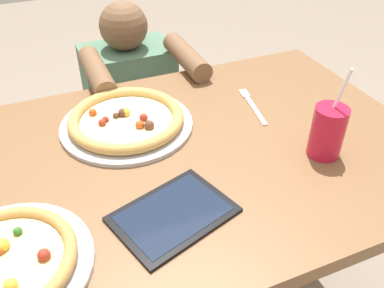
% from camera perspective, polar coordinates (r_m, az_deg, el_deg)
% --- Properties ---
extents(dining_table, '(1.29, 0.84, 0.75)m').
position_cam_1_polar(dining_table, '(1.09, -1.79, -5.92)').
color(dining_table, brown).
rests_on(dining_table, ground).
extents(pizza_near, '(0.32, 0.32, 0.04)m').
position_cam_1_polar(pizza_near, '(0.84, -24.84, -14.96)').
color(pizza_near, '#B7B7BC').
rests_on(pizza_near, dining_table).
extents(pizza_far, '(0.36, 0.36, 0.04)m').
position_cam_1_polar(pizza_far, '(1.12, -9.16, 3.29)').
color(pizza_far, '#B7B7BC').
rests_on(pizza_far, dining_table).
extents(drink_cup_colored, '(0.08, 0.08, 0.23)m').
position_cam_1_polar(drink_cup_colored, '(1.03, 18.46, 1.68)').
color(drink_cup_colored, red).
rests_on(drink_cup_colored, dining_table).
extents(fork, '(0.05, 0.20, 0.00)m').
position_cam_1_polar(fork, '(1.22, 8.37, 5.50)').
color(fork, silver).
rests_on(fork, dining_table).
extents(tablet, '(0.28, 0.23, 0.01)m').
position_cam_1_polar(tablet, '(0.86, -2.63, -9.79)').
color(tablet, black).
rests_on(tablet, dining_table).
extents(diner_seated, '(0.38, 0.51, 0.92)m').
position_cam_1_polar(diner_seated, '(1.74, -8.17, 3.41)').
color(diner_seated, '#333847').
rests_on(diner_seated, ground).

